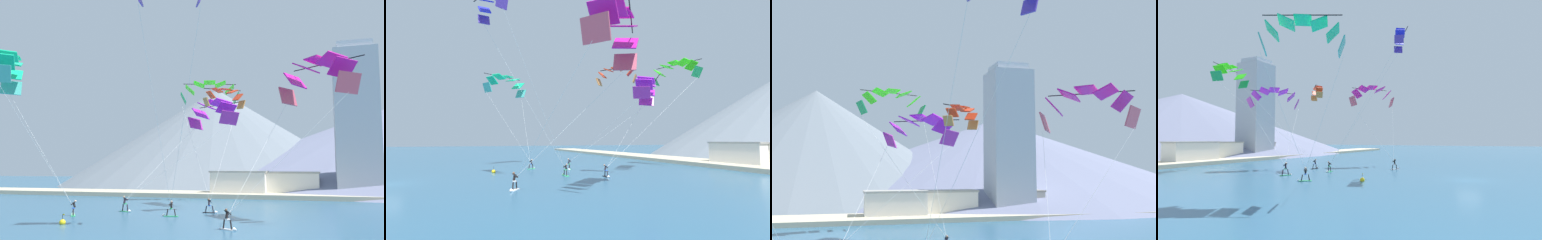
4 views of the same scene
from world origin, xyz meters
TOP-DOWN VIEW (x-y plane):
  - kitesurfer_near_lead at (-9.20, 16.95)m, footprint 1.29×1.67m
  - kitesurfer_near_trail at (8.30, 11.56)m, footprint 1.69×1.26m
  - kitesurfer_mid_center at (3.70, 23.69)m, footprint 1.77×0.63m
  - kitesurfer_far_left at (-5.74, 22.10)m, footprint 1.75×1.07m
  - kitesurfer_far_right at (0.41, 19.26)m, footprint 1.77×0.58m
  - parafoil_kite_near_lead at (-14.96, 13.11)m, footprint 8.84×8.04m
  - parafoil_kite_near_trail at (15.28, 18.41)m, footprint 11.10×10.33m
  - parafoil_kite_mid_center at (-0.42, 38.98)m, footprint 8.96×17.47m
  - parafoil_kite_far_left at (2.04, 31.20)m, footprint 12.15×12.45m
  - parafoil_kite_distant_high_outer at (5.10, 24.40)m, footprint 4.38×4.29m
  - race_marker_buoy at (-6.35, 10.80)m, footprint 0.56×0.56m
  - shoreline_strip at (0.00, 50.18)m, footprint 180.00×10.00m
  - shore_building_harbour_front at (23.63, 54.37)m, footprint 6.68×5.24m
  - shore_building_promenade_mid at (10.14, 53.46)m, footprint 9.62×4.42m
  - shore_building_quay_east at (1.48, 51.54)m, footprint 9.74×4.77m
  - highrise_tower at (21.03, 53.73)m, footprint 7.00×7.00m
  - mountain_peak_west_ridge at (-14.87, 102.22)m, footprint 90.65×90.65m

SIDE VIEW (x-z plane):
  - race_marker_buoy at x=-6.35m, z-range -0.35..0.67m
  - shoreline_strip at x=0.00m, z-range 0.00..0.70m
  - kitesurfer_far_right at x=0.41m, z-range -0.38..1.26m
  - kitesurfer_near_lead at x=-9.20m, z-range -0.37..1.30m
  - kitesurfer_mid_center at x=3.70m, z-range -0.37..1.29m
  - kitesurfer_near_trail at x=8.30m, z-range -0.36..1.40m
  - kitesurfer_far_left at x=-5.74m, z-range -0.34..1.50m
  - shore_building_harbour_front at x=23.63m, z-range 0.01..4.09m
  - shore_building_promenade_mid at x=10.14m, z-range 0.01..4.28m
  - shore_building_quay_east at x=1.48m, z-range 0.01..4.40m
  - parafoil_kite_far_left at x=2.04m, z-range 6.10..18.36m
  - highrise_tower at x=21.03m, z-range -0.21..25.65m
  - parafoil_kite_distant_high_outer at x=5.10m, z-range 11.90..14.13m
  - parafoil_kite_near_trail at x=15.28m, z-range 6.63..20.40m
  - mountain_peak_west_ridge at x=-14.87m, z-range 0.00..28.52m
  - parafoil_kite_near_lead at x=-14.96m, z-range 7.46..22.60m
  - parafoil_kite_mid_center at x=-0.42m, z-range 8.22..24.79m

